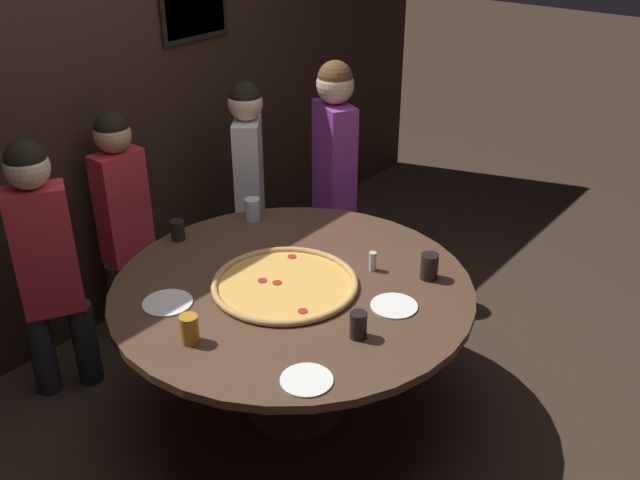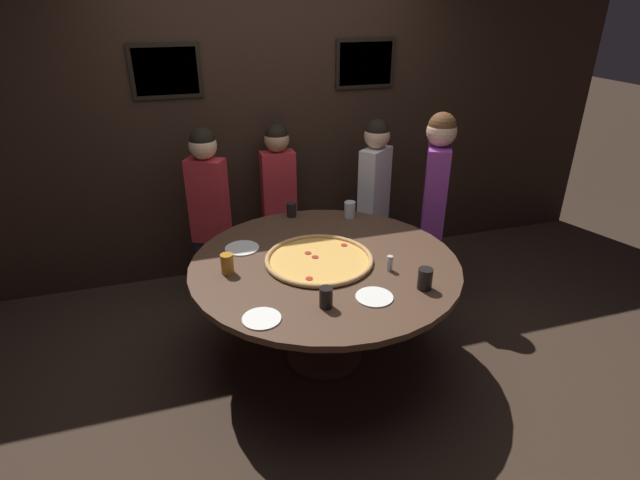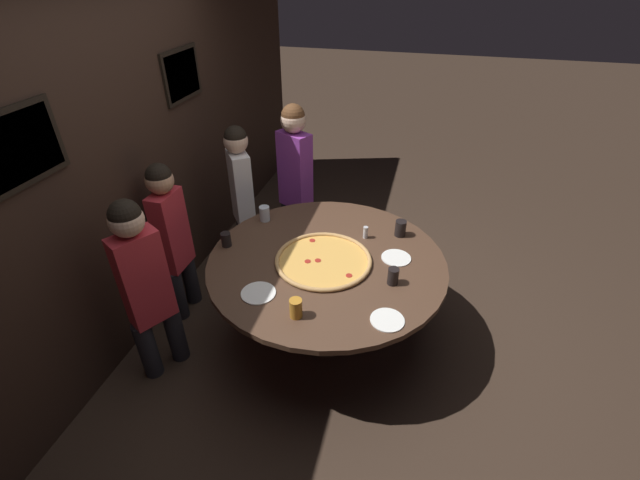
{
  "view_description": "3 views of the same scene",
  "coord_description": "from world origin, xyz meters",
  "px_view_note": "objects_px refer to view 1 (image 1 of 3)",
  "views": [
    {
      "loc": [
        -2.17,
        -1.88,
        2.5
      ],
      "look_at": [
        0.1,
        -0.09,
        0.97
      ],
      "focal_mm": 40.0,
      "sensor_mm": 36.0,
      "label": 1
    },
    {
      "loc": [
        -0.85,
        -2.65,
        2.26
      ],
      "look_at": [
        -0.01,
        0.07,
        0.86
      ],
      "focal_mm": 28.0,
      "sensor_mm": 36.0,
      "label": 2
    },
    {
      "loc": [
        -2.4,
        -0.58,
        2.57
      ],
      "look_at": [
        0.05,
        0.06,
        0.86
      ],
      "focal_mm": 24.0,
      "sensor_mm": 36.0,
      "label": 3
    }
  ],
  "objects_px": {
    "drink_cup_front_edge": "(178,230)",
    "white_plate_left_side": "(168,303)",
    "white_plate_near_front": "(307,380)",
    "drink_cup_by_shaker": "(252,209)",
    "drink_cup_centre_back": "(429,266)",
    "giant_pizza": "(285,284)",
    "diner_centre_back": "(123,211)",
    "diner_far_left": "(249,177)",
    "drink_cup_far_left": "(358,325)",
    "white_plate_beside_cup": "(394,306)",
    "diner_side_right": "(334,166)",
    "drink_cup_far_right": "(189,329)",
    "dining_table": "(293,305)",
    "diner_far_right": "(45,257)",
    "condiment_shaker": "(373,261)"
  },
  "relations": [
    {
      "from": "drink_cup_front_edge",
      "to": "white_plate_left_side",
      "type": "relative_size",
      "value": 0.48
    },
    {
      "from": "drink_cup_by_shaker",
      "to": "white_plate_beside_cup",
      "type": "height_order",
      "value": "drink_cup_by_shaker"
    },
    {
      "from": "diner_far_left",
      "to": "drink_cup_far_right",
      "type": "bearing_deg",
      "value": -2.57
    },
    {
      "from": "white_plate_beside_cup",
      "to": "drink_cup_by_shaker",
      "type": "bearing_deg",
      "value": 76.83
    },
    {
      "from": "white_plate_beside_cup",
      "to": "diner_far_right",
      "type": "distance_m",
      "value": 1.72
    },
    {
      "from": "drink_cup_centre_back",
      "to": "drink_cup_by_shaker",
      "type": "bearing_deg",
      "value": 92.89
    },
    {
      "from": "drink_cup_far_right",
      "to": "white_plate_beside_cup",
      "type": "relative_size",
      "value": 0.59
    },
    {
      "from": "diner_far_right",
      "to": "drink_cup_far_right",
      "type": "bearing_deg",
      "value": 120.09
    },
    {
      "from": "drink_cup_by_shaker",
      "to": "giant_pizza",
      "type": "bearing_deg",
      "value": -125.33
    },
    {
      "from": "diner_far_right",
      "to": "drink_cup_front_edge",
      "type": "bearing_deg",
      "value": -177.1
    },
    {
      "from": "diner_far_left",
      "to": "drink_cup_far_left",
      "type": "bearing_deg",
      "value": 21.25
    },
    {
      "from": "white_plate_left_side",
      "to": "condiment_shaker",
      "type": "bearing_deg",
      "value": -34.14
    },
    {
      "from": "drink_cup_centre_back",
      "to": "drink_cup_far_left",
      "type": "height_order",
      "value": "drink_cup_centre_back"
    },
    {
      "from": "drink_cup_by_shaker",
      "to": "white_plate_left_side",
      "type": "xyz_separation_m",
      "value": [
        -0.87,
        -0.28,
        -0.06
      ]
    },
    {
      "from": "drink_cup_centre_back",
      "to": "diner_far_left",
      "type": "xyz_separation_m",
      "value": [
        0.3,
        1.45,
        -0.02
      ]
    },
    {
      "from": "diner_side_right",
      "to": "diner_far_left",
      "type": "distance_m",
      "value": 0.53
    },
    {
      "from": "drink_cup_far_left",
      "to": "white_plate_near_front",
      "type": "bearing_deg",
      "value": -178.02
    },
    {
      "from": "drink_cup_far_left",
      "to": "diner_side_right",
      "type": "bearing_deg",
      "value": 40.76
    },
    {
      "from": "drink_cup_by_shaker",
      "to": "drink_cup_far_left",
      "type": "xyz_separation_m",
      "value": [
        -0.54,
        -1.11,
        -0.0
      ]
    },
    {
      "from": "drink_cup_far_right",
      "to": "diner_side_right",
      "type": "height_order",
      "value": "diner_side_right"
    },
    {
      "from": "condiment_shaker",
      "to": "diner_far_right",
      "type": "distance_m",
      "value": 1.6
    },
    {
      "from": "diner_side_right",
      "to": "diner_far_right",
      "type": "xyz_separation_m",
      "value": [
        -1.7,
        0.49,
        -0.06
      ]
    },
    {
      "from": "dining_table",
      "to": "drink_cup_far_left",
      "type": "distance_m",
      "value": 0.54
    },
    {
      "from": "giant_pizza",
      "to": "white_plate_near_front",
      "type": "distance_m",
      "value": 0.7
    },
    {
      "from": "drink_cup_centre_back",
      "to": "diner_far_left",
      "type": "height_order",
      "value": "diner_far_left"
    },
    {
      "from": "drink_cup_centre_back",
      "to": "drink_cup_by_shaker",
      "type": "distance_m",
      "value": 1.1
    },
    {
      "from": "drink_cup_far_left",
      "to": "white_plate_left_side",
      "type": "xyz_separation_m",
      "value": [
        -0.32,
        0.82,
        -0.06
      ]
    },
    {
      "from": "condiment_shaker",
      "to": "diner_centre_back",
      "type": "distance_m",
      "value": 1.49
    },
    {
      "from": "drink_cup_by_shaker",
      "to": "diner_side_right",
      "type": "bearing_deg",
      "value": -3.61
    },
    {
      "from": "giant_pizza",
      "to": "white_plate_left_side",
      "type": "xyz_separation_m",
      "value": [
        -0.44,
        0.32,
        -0.01
      ]
    },
    {
      "from": "white_plate_near_front",
      "to": "drink_cup_centre_back",
      "type": "bearing_deg",
      "value": 1.56
    },
    {
      "from": "drink_cup_centre_back",
      "to": "diner_centre_back",
      "type": "relative_size",
      "value": 0.09
    },
    {
      "from": "white_plate_left_side",
      "to": "condiment_shaker",
      "type": "relative_size",
      "value": 2.33
    },
    {
      "from": "giant_pizza",
      "to": "diner_centre_back",
      "type": "relative_size",
      "value": 0.51
    },
    {
      "from": "white_plate_near_front",
      "to": "drink_cup_by_shaker",
      "type": "bearing_deg",
      "value": 51.2
    },
    {
      "from": "diner_far_left",
      "to": "diner_far_right",
      "type": "relative_size",
      "value": 0.99
    },
    {
      "from": "dining_table",
      "to": "diner_side_right",
      "type": "xyz_separation_m",
      "value": [
        1.09,
        0.58,
        0.23
      ]
    },
    {
      "from": "diner_centre_back",
      "to": "diner_far_left",
      "type": "distance_m",
      "value": 0.8
    },
    {
      "from": "drink_cup_front_edge",
      "to": "drink_cup_by_shaker",
      "type": "xyz_separation_m",
      "value": [
        0.42,
        -0.15,
        0.01
      ]
    },
    {
      "from": "drink_cup_far_left",
      "to": "white_plate_near_front",
      "type": "xyz_separation_m",
      "value": [
        -0.36,
        -0.01,
        -0.06
      ]
    },
    {
      "from": "white_plate_near_front",
      "to": "diner_far_left",
      "type": "distance_m",
      "value": 1.94
    },
    {
      "from": "giant_pizza",
      "to": "drink_cup_centre_back",
      "type": "distance_m",
      "value": 0.69
    },
    {
      "from": "dining_table",
      "to": "drink_cup_front_edge",
      "type": "bearing_deg",
      "value": 91.68
    },
    {
      "from": "white_plate_left_side",
      "to": "diner_far_right",
      "type": "distance_m",
      "value": 0.74
    },
    {
      "from": "drink_cup_centre_back",
      "to": "drink_cup_far_right",
      "type": "distance_m",
      "value": 1.17
    },
    {
      "from": "dining_table",
      "to": "drink_cup_far_left",
      "type": "height_order",
      "value": "drink_cup_far_left"
    },
    {
      "from": "diner_side_right",
      "to": "drink_cup_far_left",
      "type": "bearing_deg",
      "value": -21.25
    },
    {
      "from": "dining_table",
      "to": "drink_cup_by_shaker",
      "type": "xyz_separation_m",
      "value": [
        0.39,
        0.62,
        0.18
      ]
    },
    {
      "from": "dining_table",
      "to": "white_plate_near_front",
      "type": "distance_m",
      "value": 0.72
    },
    {
      "from": "drink_cup_far_left",
      "to": "white_plate_near_front",
      "type": "distance_m",
      "value": 0.36
    }
  ]
}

